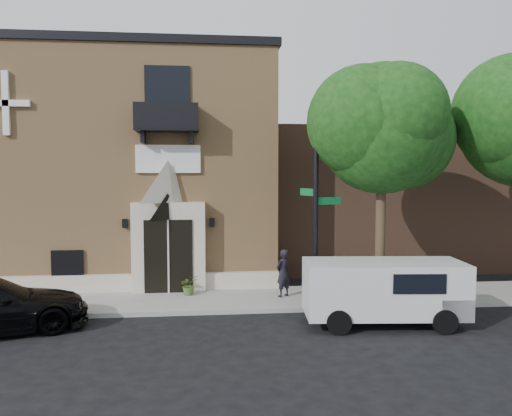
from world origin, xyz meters
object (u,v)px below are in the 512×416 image
(pedestrian_near, at_px, (283,273))
(street_sign, at_px, (316,204))
(dumpster, at_px, (415,283))
(cargo_van, at_px, (390,290))
(fire_hydrant, at_px, (340,294))

(pedestrian_near, bearing_deg, street_sign, 91.17)
(street_sign, distance_m, dumpster, 4.40)
(cargo_van, distance_m, street_sign, 3.49)
(cargo_van, xyz_separation_m, fire_hydrant, (-0.97, 1.74, -0.54))
(street_sign, height_order, dumpster, street_sign)
(street_sign, xyz_separation_m, dumpster, (3.47, 0.26, -2.70))
(cargo_van, distance_m, fire_hydrant, 2.06)
(fire_hydrant, height_order, pedestrian_near, pedestrian_near)
(fire_hydrant, bearing_deg, dumpster, 7.81)
(dumpster, bearing_deg, pedestrian_near, 159.57)
(cargo_van, relative_size, fire_hydrant, 6.74)
(fire_hydrant, bearing_deg, street_sign, 172.94)
(cargo_van, xyz_separation_m, dumpster, (1.69, 2.11, -0.32))
(cargo_van, xyz_separation_m, pedestrian_near, (-2.63, 3.01, -0.07))
(fire_hydrant, distance_m, pedestrian_near, 2.15)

